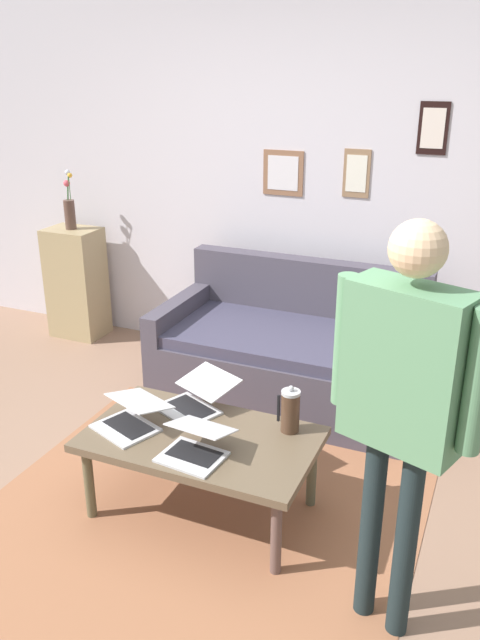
{
  "coord_description": "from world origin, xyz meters",
  "views": [
    {
      "loc": [
        -1.37,
        2.2,
        2.13
      ],
      "look_at": [
        -0.05,
        -0.87,
        0.8
      ],
      "focal_mm": 36.27,
      "sensor_mm": 36.0,
      "label": 1
    }
  ],
  "objects_px": {
    "side_shelf": "(77,283)",
    "laptop_right": "(131,418)",
    "coffee_table": "(201,444)",
    "person_standing": "(403,388)",
    "couch": "(290,355)",
    "flower_vase": "(70,210)",
    "laptop_center": "(195,446)",
    "laptop_left": "(195,400)",
    "french_press": "(290,411)"
  },
  "relations": [
    {
      "from": "side_shelf",
      "to": "flower_vase",
      "type": "bearing_deg",
      "value": -77.83
    },
    {
      "from": "laptop_center",
      "to": "laptop_right",
      "type": "height_order",
      "value": "same"
    },
    {
      "from": "couch",
      "to": "laptop_right",
      "type": "distance_m",
      "value": 1.46
    },
    {
      "from": "coffee_table",
      "to": "laptop_left",
      "type": "height_order",
      "value": "laptop_left"
    },
    {
      "from": "coffee_table",
      "to": "person_standing",
      "type": "bearing_deg",
      "value": 160.82
    },
    {
      "from": "couch",
      "to": "coffee_table",
      "type": "relative_size",
      "value": 1.51
    },
    {
      "from": "french_press",
      "to": "flower_vase",
      "type": "distance_m",
      "value": 2.83
    },
    {
      "from": "coffee_table",
      "to": "french_press",
      "type": "distance_m",
      "value": 0.47
    },
    {
      "from": "laptop_right",
      "to": "french_press",
      "type": "xyz_separation_m",
      "value": [
        -0.74,
        -0.28,
        0.06
      ]
    },
    {
      "from": "laptop_left",
      "to": "laptop_right",
      "type": "xyz_separation_m",
      "value": [
        0.21,
        0.3,
        0.0
      ]
    },
    {
      "from": "laptop_left",
      "to": "laptop_right",
      "type": "height_order",
      "value": "laptop_left"
    },
    {
      "from": "laptop_right",
      "to": "person_standing",
      "type": "height_order",
      "value": "person_standing"
    },
    {
      "from": "flower_vase",
      "to": "person_standing",
      "type": "distance_m",
      "value": 3.59
    },
    {
      "from": "couch",
      "to": "side_shelf",
      "type": "height_order",
      "value": "side_shelf"
    },
    {
      "from": "laptop_left",
      "to": "laptop_right",
      "type": "relative_size",
      "value": 1.13
    },
    {
      "from": "laptop_center",
      "to": "side_shelf",
      "type": "distance_m",
      "value": 2.74
    },
    {
      "from": "coffee_table",
      "to": "side_shelf",
      "type": "height_order",
      "value": "side_shelf"
    },
    {
      "from": "coffee_table",
      "to": "side_shelf",
      "type": "relative_size",
      "value": 1.25
    },
    {
      "from": "couch",
      "to": "laptop_right",
      "type": "height_order",
      "value": "couch"
    },
    {
      "from": "laptop_right",
      "to": "coffee_table",
      "type": "bearing_deg",
      "value": -170.31
    },
    {
      "from": "flower_vase",
      "to": "person_standing",
      "type": "bearing_deg",
      "value": 145.58
    },
    {
      "from": "laptop_left",
      "to": "laptop_right",
      "type": "distance_m",
      "value": 0.36
    },
    {
      "from": "couch",
      "to": "flower_vase",
      "type": "relative_size",
      "value": 3.68
    },
    {
      "from": "laptop_left",
      "to": "side_shelf",
      "type": "xyz_separation_m",
      "value": [
        1.83,
        -1.45,
        -0.03
      ]
    },
    {
      "from": "laptop_left",
      "to": "flower_vase",
      "type": "height_order",
      "value": "flower_vase"
    },
    {
      "from": "laptop_right",
      "to": "side_shelf",
      "type": "height_order",
      "value": "side_shelf"
    },
    {
      "from": "french_press",
      "to": "side_shelf",
      "type": "relative_size",
      "value": 0.28
    },
    {
      "from": "laptop_right",
      "to": "couch",
      "type": "bearing_deg",
      "value": -104.24
    },
    {
      "from": "coffee_table",
      "to": "french_press",
      "type": "xyz_separation_m",
      "value": [
        -0.38,
        -0.22,
        0.16
      ]
    },
    {
      "from": "french_press",
      "to": "laptop_right",
      "type": "bearing_deg",
      "value": 20.58
    },
    {
      "from": "couch",
      "to": "laptop_center",
      "type": "bearing_deg",
      "value": 92.0
    },
    {
      "from": "coffee_table",
      "to": "couch",
      "type": "bearing_deg",
      "value": -89.92
    },
    {
      "from": "laptop_right",
      "to": "french_press",
      "type": "relative_size",
      "value": 1.65
    },
    {
      "from": "side_shelf",
      "to": "laptop_right",
      "type": "bearing_deg",
      "value": 132.87
    },
    {
      "from": "laptop_center",
      "to": "flower_vase",
      "type": "relative_size",
      "value": 0.73
    },
    {
      "from": "coffee_table",
      "to": "person_standing",
      "type": "xyz_separation_m",
      "value": [
        -0.98,
        0.34,
        0.68
      ]
    },
    {
      "from": "french_press",
      "to": "person_standing",
      "type": "xyz_separation_m",
      "value": [
        -0.6,
        0.56,
        0.52
      ]
    },
    {
      "from": "laptop_right",
      "to": "side_shelf",
      "type": "xyz_separation_m",
      "value": [
        1.62,
        -1.75,
        -0.04
      ]
    },
    {
      "from": "couch",
      "to": "person_standing",
      "type": "bearing_deg",
      "value": 120.22
    },
    {
      "from": "couch",
      "to": "laptop_left",
      "type": "height_order",
      "value": "couch"
    },
    {
      "from": "laptop_left",
      "to": "side_shelf",
      "type": "distance_m",
      "value": 2.33
    },
    {
      "from": "couch",
      "to": "laptop_right",
      "type": "xyz_separation_m",
      "value": [
        0.36,
        1.4,
        0.18
      ]
    },
    {
      "from": "flower_vase",
      "to": "person_standing",
      "type": "xyz_separation_m",
      "value": [
        -2.96,
        2.03,
        0.01
      ]
    },
    {
      "from": "side_shelf",
      "to": "flower_vase",
      "type": "distance_m",
      "value": 0.61
    },
    {
      "from": "laptop_left",
      "to": "side_shelf",
      "type": "bearing_deg",
      "value": -38.38
    },
    {
      "from": "coffee_table",
      "to": "flower_vase",
      "type": "bearing_deg",
      "value": -40.44
    },
    {
      "from": "coffee_table",
      "to": "laptop_right",
      "type": "distance_m",
      "value": 0.38
    },
    {
      "from": "laptop_center",
      "to": "laptop_left",
      "type": "bearing_deg",
      "value": -62.89
    },
    {
      "from": "laptop_right",
      "to": "flower_vase",
      "type": "bearing_deg",
      "value": -47.16
    },
    {
      "from": "french_press",
      "to": "flower_vase",
      "type": "height_order",
      "value": "flower_vase"
    }
  ]
}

